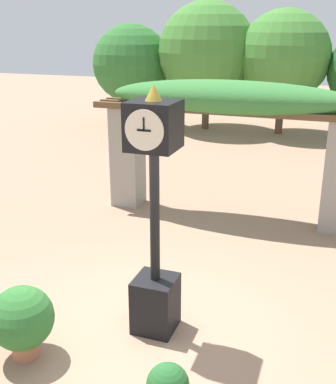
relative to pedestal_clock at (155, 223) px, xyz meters
The scene contains 5 objects.
ground_plane 1.58m from the pedestal_clock, 128.47° to the right, with size 60.00×60.00×0.00m, color #9E7A60.
pedestal_clock is the anchor object (origin of this frame).
pergola 4.40m from the pedestal_clock, 90.95° to the left, with size 5.80×1.23×2.92m.
potted_plant_near_left 2.02m from the pedestal_clock, 139.93° to the right, with size 0.80×0.80×0.96m.
tree_line 13.25m from the pedestal_clock, 89.24° to the left, with size 15.48×3.89×4.86m.
Camera 1 is at (2.14, -5.19, 3.96)m, focal length 45.00 mm.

